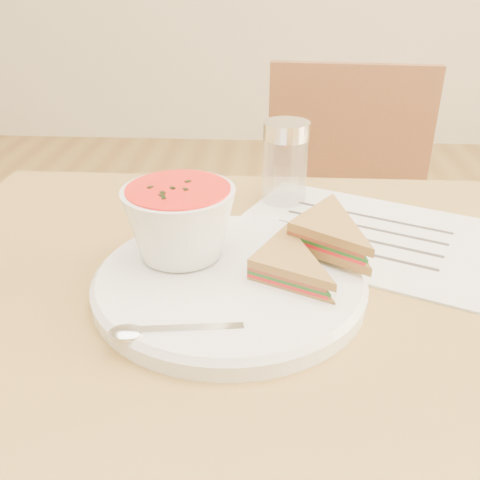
# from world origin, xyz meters

# --- Properties ---
(chair_far) EXTENTS (0.41, 0.41, 0.86)m
(chair_far) POSITION_xyz_m (0.10, 0.60, 0.43)
(chair_far) COLOR brown
(chair_far) RESTS_ON floor
(plate) EXTENTS (0.32, 0.32, 0.02)m
(plate) POSITION_xyz_m (-0.11, 0.01, 0.76)
(plate) COLOR white
(plate) RESTS_ON dining_table
(soup_bowl) EXTENTS (0.15, 0.15, 0.09)m
(soup_bowl) POSITION_xyz_m (-0.16, 0.04, 0.81)
(soup_bowl) COLOR white
(soup_bowl) RESTS_ON plate
(sandwich_half_a) EXTENTS (0.13, 0.13, 0.03)m
(sandwich_half_a) POSITION_xyz_m (-0.09, -0.01, 0.78)
(sandwich_half_a) COLOR #B5923F
(sandwich_half_a) RESTS_ON plate
(sandwich_half_b) EXTENTS (0.14, 0.14, 0.03)m
(sandwich_half_b) POSITION_xyz_m (-0.05, 0.05, 0.79)
(sandwich_half_b) COLOR #B5923F
(sandwich_half_b) RESTS_ON plate
(spoon) EXTENTS (0.17, 0.06, 0.01)m
(spoon) POSITION_xyz_m (-0.14, -0.10, 0.77)
(spoon) COLOR silver
(spoon) RESTS_ON plate
(paper_menu) EXTENTS (0.39, 0.35, 0.00)m
(paper_menu) POSITION_xyz_m (0.05, 0.15, 0.75)
(paper_menu) COLOR white
(paper_menu) RESTS_ON dining_table
(condiment_shaker) EXTENTS (0.08, 0.08, 0.12)m
(condiment_shaker) POSITION_xyz_m (-0.05, 0.25, 0.81)
(condiment_shaker) COLOR silver
(condiment_shaker) RESTS_ON dining_table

